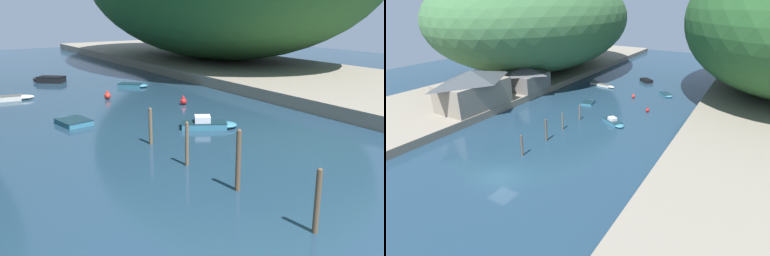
% 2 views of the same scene
% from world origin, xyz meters
% --- Properties ---
extents(water_surface, '(130.00, 130.00, 0.00)m').
position_xyz_m(water_surface, '(0.00, 30.00, 0.00)').
color(water_surface, '#1E384C').
rests_on(water_surface, ground).
extents(right_bank, '(22.00, 120.00, 1.19)m').
position_xyz_m(right_bank, '(25.11, 30.00, 0.60)').
color(right_bank, gray).
rests_on(right_bank, ground).
extents(boat_moored_right, '(2.52, 3.47, 0.40)m').
position_xyz_m(boat_moored_right, '(-3.90, 26.80, 0.20)').
color(boat_moored_right, teal).
rests_on(boat_moored_right, water_surface).
extents(boat_near_quay, '(4.02, 3.81, 0.72)m').
position_xyz_m(boat_near_quay, '(-0.18, 47.25, 0.35)').
color(boat_near_quay, black).
rests_on(boat_near_quay, water_surface).
extents(boat_red_skiff, '(4.35, 3.41, 0.94)m').
position_xyz_m(boat_red_skiff, '(4.36, 19.90, 0.30)').
color(boat_red_skiff, teal).
rests_on(boat_red_skiff, water_surface).
extents(boat_mid_channel, '(6.36, 2.11, 0.49)m').
position_xyz_m(boat_mid_channel, '(-6.86, 38.62, 0.24)').
color(boat_mid_channel, silver).
rests_on(boat_mid_channel, water_surface).
extents(boat_white_cruiser, '(3.36, 3.45, 0.40)m').
position_xyz_m(boat_white_cruiser, '(7.22, 38.68, 0.19)').
color(boat_white_cruiser, teal).
rests_on(boat_white_cruiser, water_surface).
extents(mooring_post_nearest, '(0.24, 0.24, 2.76)m').
position_xyz_m(mooring_post_nearest, '(-1.11, 4.92, 1.39)').
color(mooring_post_nearest, brown).
rests_on(mooring_post_nearest, water_surface).
extents(mooring_post_second, '(0.26, 0.26, 3.14)m').
position_xyz_m(mooring_post_second, '(-1.10, 9.84, 1.58)').
color(mooring_post_second, brown).
rests_on(mooring_post_second, water_surface).
extents(mooring_post_middle, '(0.21, 0.21, 2.59)m').
position_xyz_m(mooring_post_middle, '(-1.31, 14.12, 1.30)').
color(mooring_post_middle, brown).
rests_on(mooring_post_middle, water_surface).
extents(mooring_post_fourth, '(0.24, 0.24, 2.47)m').
position_xyz_m(mooring_post_fourth, '(-1.16, 18.79, 1.24)').
color(mooring_post_fourth, brown).
rests_on(mooring_post_fourth, water_surface).
extents(channel_buoy_near, '(0.61, 0.61, 0.91)m').
position_xyz_m(channel_buoy_near, '(6.98, 27.75, 0.35)').
color(channel_buoy_near, red).
rests_on(channel_buoy_near, water_surface).
extents(channel_buoy_far, '(0.65, 0.65, 0.97)m').
position_xyz_m(channel_buoy_far, '(2.05, 33.96, 0.38)').
color(channel_buoy_far, red).
rests_on(channel_buoy_far, water_surface).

